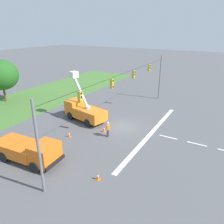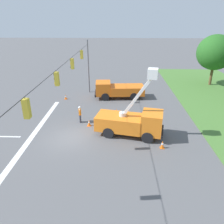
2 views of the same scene
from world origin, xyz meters
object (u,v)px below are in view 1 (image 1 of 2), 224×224
road_worker (108,128)px  traffic_cone_foreground_right (104,129)px  utility_truck_support_near (29,150)px  traffic_cone_mid_right (98,176)px  utility_truck_bucket_lift (83,110)px  tree_centre (1,75)px  traffic_cone_mid_left (79,109)px  traffic_cone_foreground_left (69,134)px

road_worker → traffic_cone_foreground_right: bearing=52.9°
utility_truck_support_near → traffic_cone_foreground_right: utility_truck_support_near is taller
utility_truck_support_near → traffic_cone_mid_right: utility_truck_support_near is taller
utility_truck_bucket_lift → road_worker: bearing=-115.2°
utility_truck_support_near → traffic_cone_mid_right: size_ratio=10.42×
utility_truck_bucket_lift → tree_centre: bearing=90.9°
traffic_cone_mid_right → road_worker: bearing=24.5°
traffic_cone_mid_right → traffic_cone_mid_left: bearing=43.2°
tree_centre → utility_truck_bucket_lift: tree_centre is taller
tree_centre → road_worker: bearing=-96.0°
traffic_cone_foreground_right → traffic_cone_mid_right: (-7.50, -4.08, -0.02)m
road_worker → traffic_cone_mid_left: size_ratio=2.52×
utility_truck_support_near → tree_centre: bearing=60.0°
road_worker → utility_truck_bucket_lift: bearing=64.8°
utility_truck_support_near → traffic_cone_foreground_right: bearing=-18.1°
utility_truck_bucket_lift → road_worker: size_ratio=3.59×
traffic_cone_foreground_right → traffic_cone_mid_left: 7.56m
traffic_cone_foreground_right → traffic_cone_mid_right: bearing=-151.5°
road_worker → traffic_cone_mid_right: road_worker is taller
utility_truck_support_near → traffic_cone_foreground_left: bearing=-0.6°
tree_centre → traffic_cone_mid_right: 25.70m
utility_truck_bucket_lift → road_worker: (-2.40, -5.10, -0.38)m
road_worker → traffic_cone_mid_right: (-6.75, -3.08, -0.70)m
utility_truck_support_near → traffic_cone_mid_left: utility_truck_support_near is taller
traffic_cone_foreground_left → traffic_cone_mid_left: (6.79, 3.86, 0.04)m
tree_centre → traffic_cone_foreground_left: 18.03m
traffic_cone_foreground_right → utility_truck_support_near: bearing=161.9°
traffic_cone_foreground_right → utility_truck_bucket_lift: bearing=68.1°
road_worker → traffic_cone_mid_left: 8.82m
traffic_cone_foreground_left → traffic_cone_foreground_right: bearing=-41.7°
traffic_cone_foreground_left → traffic_cone_foreground_right: 4.02m
traffic_cone_foreground_right → traffic_cone_mid_left: (3.79, 6.54, 0.02)m
utility_truck_support_near → traffic_cone_foreground_left: utility_truck_support_near is taller
tree_centre → utility_truck_bucket_lift: bearing=-89.1°
utility_truck_bucket_lift → traffic_cone_foreground_right: size_ratio=9.44×
traffic_cone_foreground_right → traffic_cone_mid_right: size_ratio=1.06×
tree_centre → traffic_cone_foreground_left: size_ratio=10.65×
utility_truck_support_near → road_worker: 8.47m
tree_centre → traffic_cone_foreground_left: (-4.41, -16.99, -4.10)m
utility_truck_support_near → traffic_cone_mid_right: (0.85, -6.81, -0.82)m
road_worker → tree_centre: bearing=84.0°
traffic_cone_foreground_left → traffic_cone_mid_left: 7.81m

